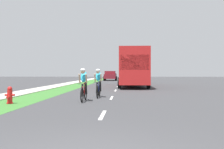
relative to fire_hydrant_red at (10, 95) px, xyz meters
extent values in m
plane|color=#38383A|center=(4.36, 12.88, -0.37)|extent=(120.00, 120.00, 0.00)
cube|color=#38722D|center=(0.00, 12.88, -0.37)|extent=(2.08, 70.00, 0.01)
cube|color=#B2ADA3|center=(-1.86, 12.88, -0.37)|extent=(1.65, 70.00, 0.10)
cube|color=white|center=(4.36, -2.72, -0.37)|extent=(0.12, 1.80, 0.01)
cube|color=white|center=(4.36, 2.88, -0.37)|extent=(0.12, 1.80, 0.01)
cube|color=white|center=(4.36, 8.48, -0.37)|extent=(0.12, 1.80, 0.01)
cube|color=white|center=(4.36, 14.08, -0.37)|extent=(0.12, 1.80, 0.01)
cube|color=white|center=(4.36, 19.68, -0.37)|extent=(0.12, 1.80, 0.01)
cube|color=white|center=(4.36, 25.28, -0.37)|extent=(0.12, 1.80, 0.01)
cube|color=white|center=(4.36, 30.88, -0.37)|extent=(0.12, 1.80, 0.01)
cube|color=white|center=(4.36, 36.48, -0.37)|extent=(0.12, 1.80, 0.01)
cube|color=white|center=(4.36, 42.08, -0.37)|extent=(0.12, 1.80, 0.01)
cylinder|color=red|center=(0.00, 0.01, -0.34)|extent=(0.28, 0.28, 0.06)
cylinder|color=red|center=(0.00, 0.01, -0.04)|extent=(0.22, 0.22, 0.55)
sphere|color=red|center=(0.00, 0.01, 0.29)|extent=(0.21, 0.21, 0.21)
cylinder|color=red|center=(-0.16, 0.01, 0.02)|extent=(0.12, 0.09, 0.09)
cylinder|color=red|center=(0.16, 0.01, 0.02)|extent=(0.12, 0.09, 0.09)
cylinder|color=red|center=(0.00, -0.16, -0.06)|extent=(0.11, 0.14, 0.11)
torus|color=black|center=(3.11, 1.66, -0.03)|extent=(0.06, 0.68, 0.68)
torus|color=black|center=(3.11, 0.62, -0.03)|extent=(0.06, 0.68, 0.68)
cylinder|color=red|center=(3.11, 1.04, 0.15)|extent=(0.04, 0.59, 0.43)
cylinder|color=red|center=(3.11, 1.32, 0.25)|extent=(0.04, 0.04, 0.55)
cylinder|color=red|center=(3.11, 1.09, 0.48)|extent=(0.03, 0.55, 0.03)
cylinder|color=black|center=(3.11, 0.64, 0.49)|extent=(0.42, 0.02, 0.02)
ellipsoid|color=#26A5CC|center=(3.11, 1.16, 0.81)|extent=(0.30, 0.54, 0.63)
sphere|color=tan|center=(3.11, 0.88, 1.05)|extent=(0.20, 0.20, 0.20)
ellipsoid|color=white|center=(3.11, 0.88, 1.13)|extent=(0.24, 0.28, 0.16)
cylinder|color=tan|center=(2.95, 0.88, 0.73)|extent=(0.07, 0.26, 0.45)
cylinder|color=tan|center=(3.27, 0.88, 0.73)|extent=(0.07, 0.26, 0.45)
cylinder|color=black|center=(3.01, 1.24, 0.15)|extent=(0.10, 0.30, 0.60)
cylinder|color=black|center=(3.21, 1.19, 0.25)|extent=(0.10, 0.25, 0.61)
torus|color=black|center=(3.62, 3.61, -0.03)|extent=(0.06, 0.68, 0.68)
torus|color=black|center=(3.62, 2.57, -0.03)|extent=(0.06, 0.68, 0.68)
cylinder|color=#23389E|center=(3.62, 2.99, 0.15)|extent=(0.04, 0.59, 0.43)
cylinder|color=#23389E|center=(3.62, 3.27, 0.25)|extent=(0.04, 0.04, 0.55)
cylinder|color=#23389E|center=(3.62, 3.04, 0.48)|extent=(0.03, 0.55, 0.03)
cylinder|color=black|center=(3.62, 2.59, 0.49)|extent=(0.42, 0.02, 0.02)
ellipsoid|color=#26A5CC|center=(3.62, 3.11, 0.81)|extent=(0.30, 0.54, 0.63)
sphere|color=tan|center=(3.62, 2.83, 1.05)|extent=(0.20, 0.20, 0.20)
ellipsoid|color=white|center=(3.62, 2.83, 1.13)|extent=(0.24, 0.28, 0.16)
cylinder|color=tan|center=(3.46, 2.83, 0.73)|extent=(0.07, 0.26, 0.45)
cylinder|color=tan|center=(3.78, 2.83, 0.73)|extent=(0.07, 0.26, 0.45)
cylinder|color=black|center=(3.52, 3.19, 0.15)|extent=(0.10, 0.30, 0.60)
cylinder|color=black|center=(3.72, 3.14, 0.25)|extent=(0.10, 0.25, 0.61)
cube|color=red|center=(5.85, 14.75, 1.56)|extent=(2.50, 11.60, 3.10)
cube|color=#1E2833|center=(5.85, 14.75, 1.96)|extent=(2.52, 10.67, 0.64)
cube|color=#1E2833|center=(5.85, 8.98, 1.81)|extent=(2.25, 0.06, 1.20)
cylinder|color=black|center=(4.60, 10.98, 0.11)|extent=(0.28, 0.96, 0.96)
cylinder|color=black|center=(7.10, 10.98, 0.11)|extent=(0.28, 0.96, 0.96)
cylinder|color=black|center=(4.60, 17.94, 0.11)|extent=(0.28, 0.96, 0.96)
cylinder|color=black|center=(7.10, 17.94, 0.11)|extent=(0.28, 0.96, 0.96)
cube|color=maroon|center=(2.55, 33.26, 0.35)|extent=(1.96, 5.10, 0.76)
cube|color=maroon|center=(2.55, 32.50, 0.95)|extent=(1.80, 1.78, 0.64)
cube|color=#1E2833|center=(2.55, 31.78, 0.93)|extent=(1.67, 0.08, 0.52)
cube|color=maroon|center=(1.65, 34.28, 0.65)|extent=(0.08, 2.81, 0.40)
cube|color=maroon|center=(3.46, 34.28, 0.65)|extent=(0.08, 2.81, 0.40)
cube|color=maroon|center=(2.55, 35.77, 0.65)|extent=(1.80, 0.08, 0.40)
cylinder|color=black|center=(1.57, 31.73, 0.01)|extent=(0.26, 0.76, 0.76)
cylinder|color=black|center=(3.53, 31.73, 0.01)|extent=(0.26, 0.76, 0.76)
cylinder|color=black|center=(1.57, 34.79, 0.01)|extent=(0.26, 0.76, 0.76)
cylinder|color=black|center=(3.53, 34.79, 0.01)|extent=(0.26, 0.76, 0.76)
cube|color=black|center=(6.00, 43.66, 0.27)|extent=(1.76, 4.30, 0.76)
cube|color=black|center=(6.00, 43.81, 0.89)|extent=(1.55, 2.24, 0.52)
cube|color=#1E2833|center=(6.00, 42.84, 0.87)|extent=(1.44, 0.08, 0.44)
cylinder|color=black|center=(5.12, 42.32, -0.05)|extent=(0.22, 0.64, 0.64)
cylinder|color=black|center=(6.88, 42.32, -0.05)|extent=(0.22, 0.64, 0.64)
cylinder|color=black|center=(5.12, 44.99, -0.05)|extent=(0.22, 0.64, 0.64)
cylinder|color=black|center=(6.88, 44.99, -0.05)|extent=(0.22, 0.64, 0.64)
camera|label=1|loc=(5.09, -10.95, 1.01)|focal=40.71mm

